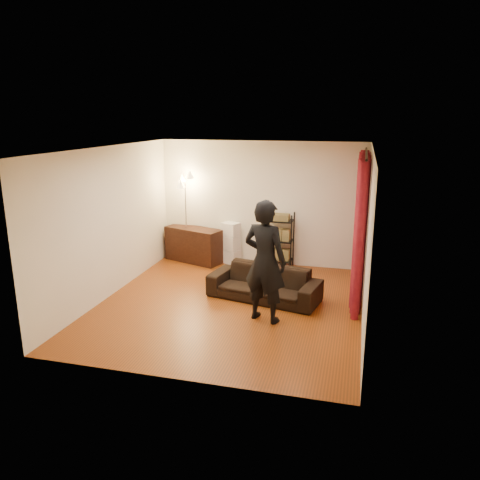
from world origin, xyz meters
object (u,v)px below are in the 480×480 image
(person, at_px, (265,261))
(wire_shelf, at_px, (280,240))
(media_cabinet, at_px, (194,245))
(floor_lamp, at_px, (186,218))
(sofa, at_px, (264,283))
(storage_boxes, at_px, (231,243))

(person, relative_size, wire_shelf, 1.64)
(media_cabinet, distance_m, wire_shelf, 1.96)
(media_cabinet, xyz_separation_m, wire_shelf, (1.95, 0.05, 0.22))
(wire_shelf, height_order, floor_lamp, floor_lamp)
(sofa, distance_m, person, 1.14)
(storage_boxes, bearing_deg, floor_lamp, -174.18)
(person, relative_size, media_cabinet, 1.50)
(floor_lamp, bearing_deg, media_cabinet, 6.16)
(sofa, height_order, floor_lamp, floor_lamp)
(sofa, bearing_deg, floor_lamp, 151.94)
(media_cabinet, xyz_separation_m, floor_lamp, (-0.16, -0.02, 0.61))
(media_cabinet, relative_size, storage_boxes, 1.42)
(storage_boxes, height_order, wire_shelf, wire_shelf)
(sofa, relative_size, wire_shelf, 1.65)
(wire_shelf, bearing_deg, floor_lamp, 168.62)
(storage_boxes, xyz_separation_m, wire_shelf, (1.11, -0.03, 0.14))
(person, distance_m, floor_lamp, 3.57)
(sofa, relative_size, person, 1.01)
(sofa, bearing_deg, wire_shelf, 103.18)
(storage_boxes, relative_size, wire_shelf, 0.77)
(sofa, bearing_deg, person, -66.42)
(sofa, height_order, person, person)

